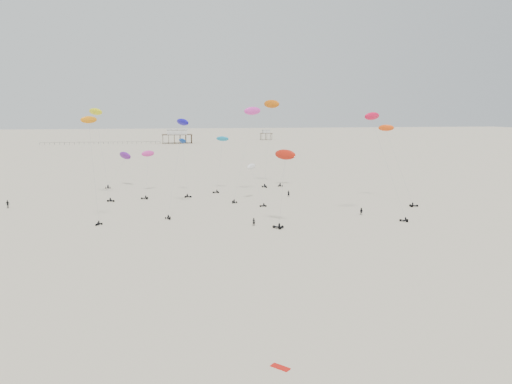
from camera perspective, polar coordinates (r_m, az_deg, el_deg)
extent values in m
plane|color=beige|center=(209.67, -5.37, 2.98)|extent=(900.00, 900.00, 0.00)
cube|color=brown|center=(358.18, -9.00, 6.50)|extent=(21.00, 13.00, 0.30)
cube|color=silver|center=(358.10, -9.01, 6.78)|extent=(14.00, 8.40, 3.20)
cube|color=#B2B2AD|center=(358.03, -9.02, 7.06)|extent=(15.00, 9.00, 0.30)
cube|color=brown|center=(395.69, 1.16, 6.72)|extent=(9.00, 7.00, 0.30)
cube|color=silver|center=(395.63, 1.16, 6.92)|extent=(5.60, 4.20, 2.40)
cube|color=#B2B2AD|center=(395.58, 1.16, 7.11)|extent=(6.00, 4.50, 0.30)
cube|color=black|center=(361.17, -17.30, 5.47)|extent=(80.00, 0.10, 0.10)
cylinder|color=gray|center=(113.07, -9.14, 2.64)|extent=(0.03, 0.03, 23.36)
ellipsoid|color=#160DB5|center=(119.05, -8.39, 7.91)|extent=(4.06, 4.80, 2.17)
cylinder|color=gray|center=(142.15, -4.21, 3.03)|extent=(0.03, 0.03, 14.67)
ellipsoid|color=#198EBF|center=(144.12, -3.85, 6.10)|extent=(4.14, 3.20, 1.85)
cylinder|color=gray|center=(104.88, -18.07, 2.08)|extent=(0.03, 0.03, 19.99)
ellipsoid|color=orange|center=(104.83, -18.58, 7.84)|extent=(3.45, 2.47, 1.60)
cylinder|color=gray|center=(134.27, -17.06, 3.90)|extent=(0.03, 0.03, 22.42)
ellipsoid|color=yellow|center=(137.39, -17.86, 8.74)|extent=(5.01, 4.95, 2.39)
cylinder|color=gray|center=(151.85, 1.41, 5.29)|extent=(0.03, 0.03, 23.98)
ellipsoid|color=#DC600B|center=(154.59, 1.79, 10.02)|extent=(5.27, 5.59, 2.79)
cylinder|color=gray|center=(128.59, 16.07, 2.86)|extent=(0.03, 0.03, 20.34)
ellipsoid|color=#FF4B0D|center=(132.07, 14.65, 7.11)|extent=(4.22, 2.90, 1.96)
cylinder|color=gray|center=(130.46, -1.44, 4.17)|extent=(0.03, 0.03, 25.80)
ellipsoid|color=#F83AC3|center=(136.89, -0.42, 9.26)|extent=(5.63, 3.97, 2.62)
cylinder|color=gray|center=(124.53, 0.12, 0.68)|extent=(0.03, 0.03, 12.70)
ellipsoid|color=white|center=(128.92, -0.54, 2.90)|extent=(3.43, 3.61, 1.81)
cylinder|color=gray|center=(108.77, 14.86, 2.61)|extent=(0.03, 0.03, 21.98)
ellipsoid|color=#ED103F|center=(110.02, 13.11, 8.44)|extent=(4.52, 3.21, 2.08)
cylinder|color=gray|center=(137.78, -8.10, 2.71)|extent=(0.03, 0.03, 16.15)
ellipsoid|color=navy|center=(141.69, -8.41, 5.81)|extent=(2.82, 3.46, 1.63)
cylinder|color=gray|center=(139.00, -12.40, 1.85)|extent=(0.03, 0.03, 15.78)
ellipsoid|color=#EA37A5|center=(144.68, -12.25, 4.32)|extent=(4.13, 3.16, 1.93)
cylinder|color=gray|center=(155.82, -15.63, 2.19)|extent=(0.03, 0.03, 9.75)
ellipsoid|color=#691A92|center=(156.84, -14.74, 4.06)|extent=(5.35, 6.27, 2.95)
cylinder|color=gray|center=(153.13, 3.15, 2.37)|extent=(0.03, 0.03, 8.15)
ellipsoid|color=yellow|center=(153.95, 3.54, 4.15)|extent=(5.52, 2.82, 2.56)
cylinder|color=gray|center=(98.06, 2.95, 0.03)|extent=(0.03, 0.03, 13.02)
ellipsoid|color=red|center=(98.39, 3.35, 4.29)|extent=(4.37, 4.35, 2.23)
imported|color=black|center=(100.58, -0.26, -3.87)|extent=(0.82, 0.70, 1.91)
imported|color=black|center=(113.18, 11.94, -2.59)|extent=(1.05, 1.00, 1.89)
imported|color=black|center=(132.40, -26.50, -1.66)|extent=(1.51, 1.19, 2.26)
imported|color=black|center=(134.16, 3.74, -0.56)|extent=(0.91, 0.85, 2.06)
cube|color=red|center=(47.72, 2.80, -19.41)|extent=(1.75, 1.78, 0.07)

